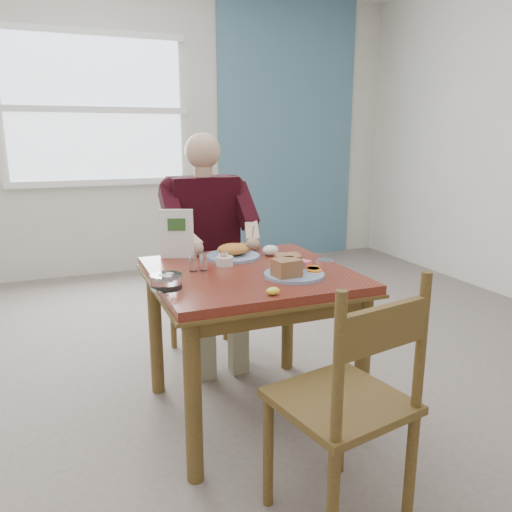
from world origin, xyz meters
name	(u,v)px	position (x,y,z in m)	size (l,w,h in m)	color
floor	(250,412)	(0.00, 0.00, 0.00)	(6.00, 6.00, 0.00)	#645951
wall_back	(140,132)	(0.00, 3.00, 1.40)	(5.50, 5.50, 0.00)	silver
accent_panel	(288,132)	(1.60, 2.98, 1.40)	(1.60, 0.02, 2.80)	slate
lemon_wedge	(273,291)	(-0.05, -0.39, 0.77)	(0.06, 0.04, 0.03)	yellow
napkin	(270,250)	(0.21, 0.23, 0.78)	(0.09, 0.07, 0.06)	white
metal_dish	(325,261)	(0.41, 0.01, 0.76)	(0.08, 0.08, 0.01)	silver
window	(96,110)	(-0.40, 2.97, 1.60)	(1.72, 0.04, 1.42)	white
table	(250,292)	(0.00, 0.00, 0.64)	(0.92, 0.92, 0.75)	maroon
chair_far	(204,281)	(0.00, 0.80, 0.48)	(0.42, 0.42, 0.95)	brown
chair_near	(349,403)	(0.05, -0.81, 0.48)	(0.49, 0.49, 0.95)	brown
diner	(207,231)	(0.00, 0.71, 0.81)	(0.53, 0.56, 1.39)	gray
near_plate	(291,269)	(0.14, -0.17, 0.78)	(0.30, 0.28, 0.09)	white
far_plate	(233,252)	(0.01, 0.26, 0.78)	(0.36, 0.36, 0.08)	white
caddy	(225,261)	(-0.08, 0.12, 0.77)	(0.11, 0.11, 0.06)	white
shakers	(198,262)	(-0.23, 0.08, 0.79)	(0.09, 0.05, 0.08)	white
creamer	(166,281)	(-0.43, -0.14, 0.78)	(0.15, 0.15, 0.06)	white
menu	(177,234)	(-0.26, 0.36, 0.88)	(0.17, 0.07, 0.25)	white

